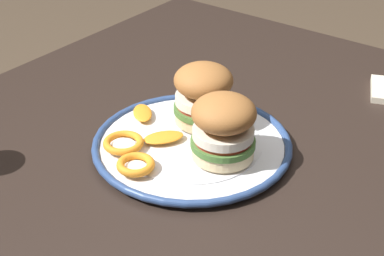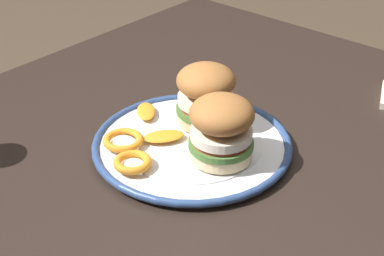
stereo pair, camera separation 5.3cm
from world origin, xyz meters
TOP-DOWN VIEW (x-y plane):
  - dining_table at (0.00, 0.00)m, footprint 1.13×0.87m
  - dinner_plate at (0.01, -0.03)m, footprint 0.32×0.32m
  - sandwich_half_left at (0.07, -0.01)m, footprint 0.13×0.13m
  - sandwich_half_right at (-0.00, -0.09)m, footprint 0.13×0.13m
  - orange_peel_curled at (-0.10, -0.01)m, footprint 0.08×0.08m
  - orange_peel_strip_long at (0.02, 0.08)m, footprint 0.06×0.06m
  - orange_peel_strip_short at (-0.02, 0.01)m, footprint 0.07×0.07m
  - orange_peel_small_curl at (-0.07, 0.05)m, footprint 0.09×0.09m

SIDE VIEW (x-z plane):
  - dining_table at x=0.00m, z-range 0.27..1.04m
  - dinner_plate at x=0.01m, z-range 0.77..0.79m
  - orange_peel_strip_long at x=0.02m, z-range 0.79..0.80m
  - orange_peel_strip_short at x=-0.02m, z-range 0.79..0.80m
  - orange_peel_small_curl at x=-0.07m, z-range 0.79..0.80m
  - orange_peel_curled at x=-0.10m, z-range 0.79..0.80m
  - sandwich_half_left at x=0.07m, z-range 0.79..0.89m
  - sandwich_half_right at x=0.00m, z-range 0.79..0.89m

